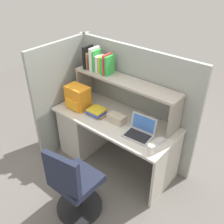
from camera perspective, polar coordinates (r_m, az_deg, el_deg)
ground_plane at (r=3.65m, az=0.51°, el=-10.95°), size 8.00×8.00×0.00m
desk at (r=3.59m, az=-4.29°, el=-3.50°), size 1.60×0.70×0.73m
cubicle_partition_rear at (r=3.42m, az=4.60°, el=1.95°), size 1.84×0.05×1.55m
cubicle_partition_left at (r=3.65m, az=-10.35°, el=3.62°), size 0.05×1.06×1.55m
overhead_hutch at (r=3.14m, az=2.92°, el=5.46°), size 1.44×0.28×0.45m
reference_books_on_shelf at (r=3.30m, az=-3.10°, el=11.12°), size 0.39×0.18×0.30m
laptop at (r=2.91m, az=6.27°, el=-4.27°), size 0.33×0.27×0.22m
backpack at (r=3.37m, az=-7.66°, el=3.22°), size 0.30×0.22×0.30m
computer_mouse at (r=2.86m, az=10.59°, el=-6.28°), size 0.07×0.11×0.03m
paper_cup at (r=2.68m, az=8.65°, el=-8.13°), size 0.08×0.08×0.10m
tissue_box at (r=3.10m, az=1.01°, el=-1.43°), size 0.22×0.12×0.10m
desk_book_stack at (r=3.25m, az=-3.47°, el=0.03°), size 0.24×0.19×0.07m
office_chair at (r=2.84m, az=-8.42°, el=-16.18°), size 0.52×0.52×0.93m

